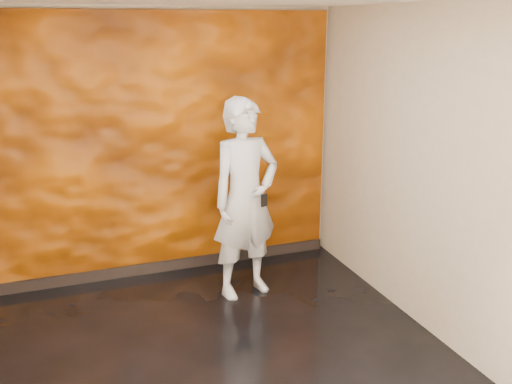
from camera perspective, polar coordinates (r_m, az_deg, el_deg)
The scene contains 5 objects.
room at distance 4.17m, azimuth -5.42°, elevation -0.69°, with size 4.02×4.02×2.81m.
feature_wall at distance 6.03m, azimuth -10.28°, elevation 4.34°, with size 3.90×0.06×2.75m, color #BE5500.
baseboard at distance 6.40m, azimuth -9.60°, elevation -7.36°, with size 3.90×0.04×0.12m, color black.
man at distance 5.53m, azimuth -1.06°, elevation -0.71°, with size 0.72×0.47×1.97m, color #8F929D.
phone at distance 5.31m, azimuth 0.83°, elevation -0.82°, with size 0.07×0.01×0.13m, color black.
Camera 1 is at (-1.00, -3.85, 2.63)m, focal length 40.00 mm.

